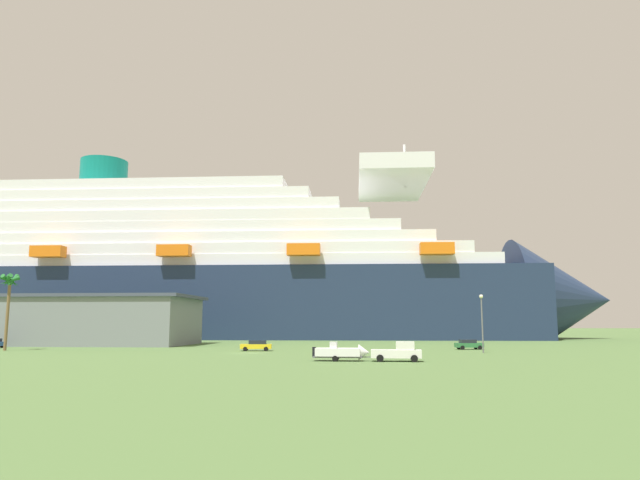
# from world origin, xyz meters

# --- Properties ---
(ground_plane) EXTENTS (600.00, 600.00, 0.00)m
(ground_plane) POSITION_xyz_m (0.00, 30.00, 0.00)
(ground_plane) COLOR #4C6B38
(cruise_ship) EXTENTS (222.10, 43.50, 59.77)m
(cruise_ship) POSITION_xyz_m (-28.28, 74.77, 16.62)
(cruise_ship) COLOR #1E2D4C
(cruise_ship) RESTS_ON ground_plane
(terminal_building) EXTENTS (58.51, 23.52, 9.46)m
(terminal_building) POSITION_xyz_m (-43.40, 28.55, 4.76)
(terminal_building) COLOR slate
(terminal_building) RESTS_ON ground_plane
(pickup_truck) EXTENTS (5.75, 2.66, 2.20)m
(pickup_truck) POSITION_xyz_m (20.03, -17.11, 1.04)
(pickup_truck) COLOR white
(pickup_truck) RESTS_ON ground_plane
(small_boat_on_trailer) EXTENTS (7.13, 2.41, 2.15)m
(small_boat_on_trailer) POSITION_xyz_m (13.93, -16.59, 0.97)
(small_boat_on_trailer) COLOR #595960
(small_boat_on_trailer) RESTS_ON ground_plane
(palm_tree) EXTENTS (3.26, 2.93, 11.94)m
(palm_tree) POSITION_xyz_m (-38.37, 5.65, 9.73)
(palm_tree) COLOR brown
(palm_tree) RESTS_ON ground_plane
(street_lamp) EXTENTS (0.56, 0.56, 8.32)m
(street_lamp) POSITION_xyz_m (33.97, 1.21, 5.39)
(street_lamp) COLOR slate
(street_lamp) RESTS_ON ground_plane
(parked_car_yellow_taxi) EXTENTS (4.86, 2.33, 1.58)m
(parked_car_yellow_taxi) POSITION_xyz_m (0.71, 5.97, 0.83)
(parked_car_yellow_taxi) COLOR yellow
(parked_car_yellow_taxi) RESTS_ON ground_plane
(parked_car_green_wagon) EXTENTS (4.56, 2.53, 1.58)m
(parked_car_green_wagon) POSITION_xyz_m (34.26, 11.74, 0.83)
(parked_car_green_wagon) COLOR #2D723F
(parked_car_green_wagon) RESTS_ON ground_plane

